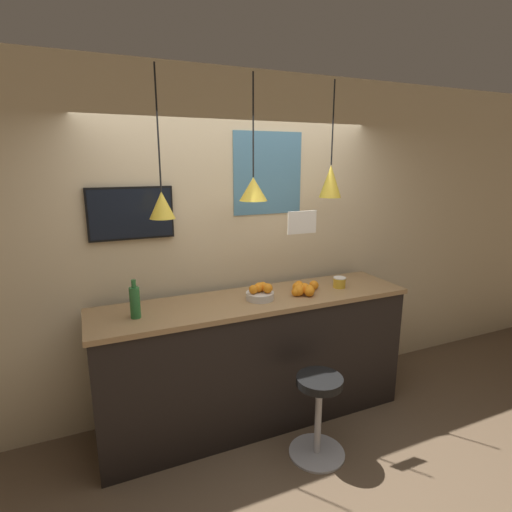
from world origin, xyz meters
name	(u,v)px	position (x,y,z in m)	size (l,w,h in m)	color
ground_plane	(287,461)	(0.00, 0.00, 0.00)	(14.00, 14.00, 0.00)	brown
back_wall	(237,245)	(0.00, 0.99, 1.45)	(8.00, 0.06, 2.90)	beige
service_counter	(256,360)	(0.00, 0.57, 0.55)	(2.59, 0.62, 1.09)	black
bar_stool	(319,406)	(0.25, -0.02, 0.41)	(0.42, 0.42, 0.64)	#B7B7BC
fruit_bowl	(260,292)	(0.02, 0.54, 1.15)	(0.22, 0.22, 0.14)	beige
orange_pile	(304,289)	(0.42, 0.52, 1.13)	(0.30, 0.27, 0.09)	orange
juice_bottle	(135,302)	(-0.94, 0.54, 1.21)	(0.07, 0.07, 0.28)	#286B33
spread_jar	(339,282)	(0.78, 0.54, 1.14)	(0.11, 0.11, 0.09)	gold
pendant_lamp_left	(162,204)	(-0.70, 0.62, 1.88)	(0.18, 0.18, 1.03)	black
pendant_lamp_middle	(253,188)	(0.00, 0.62, 1.97)	(0.22, 0.22, 0.93)	black
pendant_lamp_right	(331,181)	(0.70, 0.62, 2.01)	(0.19, 0.19, 0.93)	black
mounted_tv	(131,213)	(-0.88, 0.94, 1.78)	(0.64, 0.04, 0.40)	black
hanging_menu_board	(302,222)	(0.27, 0.34, 1.73)	(0.24, 0.01, 0.17)	white
wall_poster	(268,173)	(0.28, 0.96, 2.07)	(0.64, 0.01, 0.70)	teal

